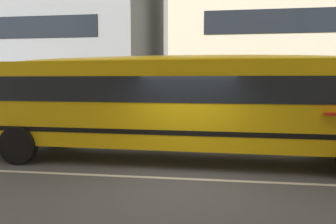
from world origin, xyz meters
TOP-DOWN VIEW (x-y plane):
  - ground_plane at (0.00, 0.00)m, footprint 400.00×400.00m
  - sidewalk_far at (0.00, 7.00)m, footprint 120.00×3.00m
  - lane_centreline at (0.00, 0.00)m, footprint 110.00×0.16m
  - school_bus at (-0.03, 1.98)m, footprint 13.97×3.55m

SIDE VIEW (x-z plane):
  - ground_plane at x=0.00m, z-range 0.00..0.00m
  - lane_centreline at x=0.00m, z-range 0.00..0.01m
  - sidewalk_far at x=0.00m, z-range 0.00..0.01m
  - school_bus at x=-0.03m, z-range 0.29..3.40m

